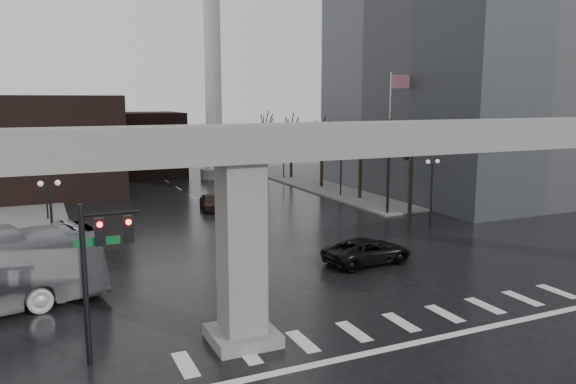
# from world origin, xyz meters

# --- Properties ---
(ground) EXTENTS (160.00, 160.00, 0.00)m
(ground) POSITION_xyz_m (0.00, 0.00, 0.00)
(ground) COLOR black
(ground) RESTS_ON ground
(sidewalk_ne) EXTENTS (28.00, 36.00, 0.15)m
(sidewalk_ne) POSITION_xyz_m (26.00, 36.00, 0.07)
(sidewalk_ne) COLOR slate
(sidewalk_ne) RESTS_ON ground
(elevated_guideway) EXTENTS (48.00, 2.60, 8.70)m
(elevated_guideway) POSITION_xyz_m (1.26, 0.00, 6.88)
(elevated_guideway) COLOR gray
(elevated_guideway) RESTS_ON ground
(building_far_left) EXTENTS (16.00, 14.00, 10.00)m
(building_far_left) POSITION_xyz_m (-14.00, 42.00, 5.00)
(building_far_left) COLOR black
(building_far_left) RESTS_ON ground
(building_far_mid) EXTENTS (10.00, 10.00, 8.00)m
(building_far_mid) POSITION_xyz_m (-2.00, 52.00, 4.00)
(building_far_mid) COLOR black
(building_far_mid) RESTS_ON ground
(smokestack) EXTENTS (3.60, 3.60, 30.00)m
(smokestack) POSITION_xyz_m (6.00, 46.00, 13.35)
(smokestack) COLOR white
(smokestack) RESTS_ON ground
(signal_mast_arm) EXTENTS (12.12, 0.43, 8.00)m
(signal_mast_arm) POSITION_xyz_m (8.99, 18.80, 5.83)
(signal_mast_arm) COLOR black
(signal_mast_arm) RESTS_ON ground
(signal_left_pole) EXTENTS (2.30, 0.30, 6.00)m
(signal_left_pole) POSITION_xyz_m (-12.25, 0.50, 4.07)
(signal_left_pole) COLOR black
(signal_left_pole) RESTS_ON ground
(flagpole_assembly) EXTENTS (2.06, 0.12, 12.00)m
(flagpole_assembly) POSITION_xyz_m (15.29, 22.00, 7.53)
(flagpole_assembly) COLOR silver
(flagpole_assembly) RESTS_ON ground
(lamp_right_0) EXTENTS (1.22, 0.32, 5.11)m
(lamp_right_0) POSITION_xyz_m (13.50, 14.00, 3.47)
(lamp_right_0) COLOR black
(lamp_right_0) RESTS_ON ground
(lamp_right_1) EXTENTS (1.22, 0.32, 5.11)m
(lamp_right_1) POSITION_xyz_m (13.50, 28.00, 3.47)
(lamp_right_1) COLOR black
(lamp_right_1) RESTS_ON ground
(lamp_right_2) EXTENTS (1.22, 0.32, 5.11)m
(lamp_right_2) POSITION_xyz_m (13.50, 42.00, 3.47)
(lamp_right_2) COLOR black
(lamp_right_2) RESTS_ON ground
(lamp_left_0) EXTENTS (1.22, 0.32, 5.11)m
(lamp_left_0) POSITION_xyz_m (-13.50, 14.00, 3.47)
(lamp_left_0) COLOR black
(lamp_left_0) RESTS_ON ground
(lamp_left_1) EXTENTS (1.22, 0.32, 5.11)m
(lamp_left_1) POSITION_xyz_m (-13.50, 28.00, 3.47)
(lamp_left_1) COLOR black
(lamp_left_1) RESTS_ON ground
(lamp_left_2) EXTENTS (1.22, 0.32, 5.11)m
(lamp_left_2) POSITION_xyz_m (-13.50, 42.00, 3.47)
(lamp_left_2) COLOR black
(lamp_left_2) RESTS_ON ground
(tree_right_0) EXTENTS (1.09, 1.58, 7.50)m
(tree_right_0) POSITION_xyz_m (14.53, 18.02, 2.79)
(tree_right_0) COLOR black
(tree_right_0) RESTS_ON ground
(tree_right_1) EXTENTS (1.09, 1.61, 7.67)m
(tree_right_1) POSITION_xyz_m (14.53, 26.02, 2.85)
(tree_right_1) COLOR black
(tree_right_1) RESTS_ON ground
(tree_right_2) EXTENTS (1.10, 1.63, 7.85)m
(tree_right_2) POSITION_xyz_m (14.53, 34.02, 2.91)
(tree_right_2) COLOR black
(tree_right_2) RESTS_ON ground
(tree_right_3) EXTENTS (1.11, 1.66, 8.02)m
(tree_right_3) POSITION_xyz_m (14.53, 42.02, 2.98)
(tree_right_3) COLOR black
(tree_right_3) RESTS_ON ground
(tree_right_4) EXTENTS (1.12, 1.69, 8.19)m
(tree_right_4) POSITION_xyz_m (14.53, 50.02, 3.04)
(tree_right_4) COLOR black
(tree_right_4) RESTS_ON ground
(pickup_truck) EXTENTS (5.66, 2.96, 1.52)m
(pickup_truck) POSITION_xyz_m (3.48, 7.21, 0.76)
(pickup_truck) COLOR black
(pickup_truck) RESTS_ON ground
(far_car) EXTENTS (2.26, 4.37, 1.42)m
(far_car) POSITION_xyz_m (-0.31, 26.76, 0.71)
(far_car) COLOR black
(far_car) RESTS_ON ground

